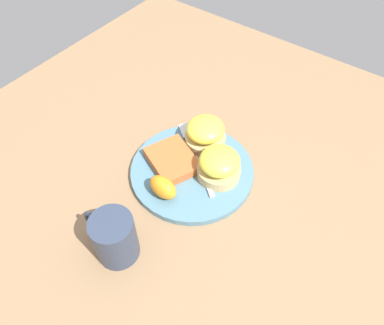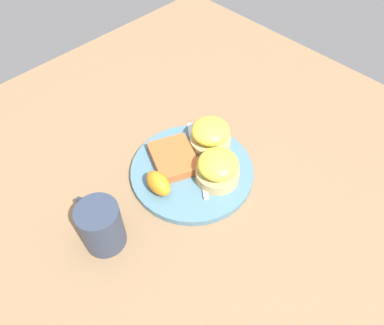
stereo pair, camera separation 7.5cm
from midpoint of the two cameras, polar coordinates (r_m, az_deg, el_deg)
The scene contains 8 objects.
ground_plane at distance 0.77m, azimuth -2.76°, elevation -1.77°, with size 1.10×1.10×0.00m, color #846647.
plate at distance 0.77m, azimuth -2.78°, elevation -1.45°, with size 0.25×0.25×0.01m, color slate.
sandwich_benedict_left at distance 0.73m, azimuth 1.26°, elevation -0.58°, with size 0.09×0.09×0.06m.
sandwich_benedict_right at distance 0.78m, azimuth -0.67°, elevation 4.27°, with size 0.09×0.09×0.06m.
hashbrown_patty at distance 0.77m, azimuth -5.80°, elevation 0.18°, with size 0.10×0.08×0.02m, color #B65A2C.
orange_wedge at distance 0.71m, azimuth -7.46°, elevation -3.96°, with size 0.06×0.04×0.04m, color orange.
fork at distance 0.78m, azimuth -2.32°, elevation 1.28°, with size 0.17×0.14×0.00m.
cup at distance 0.66m, azimuth -15.19°, elevation -11.08°, with size 0.11×0.07×0.10m.
Camera 1 is at (-0.28, 0.38, 0.61)m, focal length 35.00 mm.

